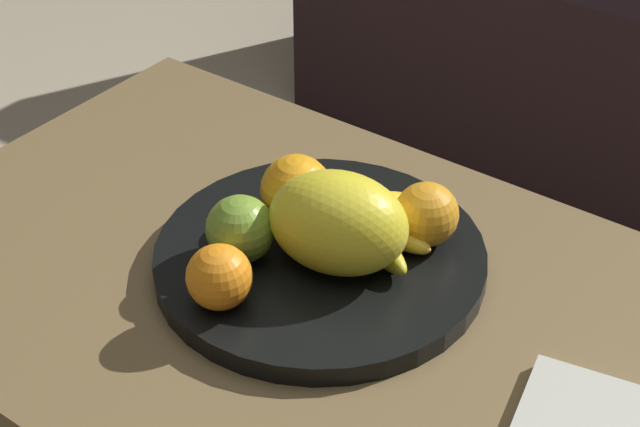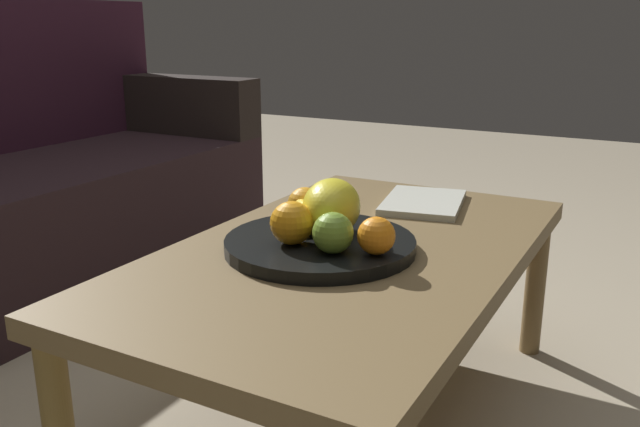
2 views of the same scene
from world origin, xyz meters
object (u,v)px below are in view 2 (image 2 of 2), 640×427
(fruit_bowl, at_px, (320,244))
(melon_large_front, at_px, (331,207))
(orange_front, at_px, (292,223))
(banana_bunch, at_px, (309,218))
(coffee_table, at_px, (350,266))
(apple_front, at_px, (333,233))
(couch, at_px, (0,197))
(magazine, at_px, (423,202))
(orange_right, at_px, (376,236))
(orange_left, at_px, (305,204))

(fruit_bowl, distance_m, melon_large_front, 0.08)
(orange_front, bearing_deg, banana_bunch, 7.86)
(coffee_table, distance_m, apple_front, 0.16)
(fruit_bowl, relative_size, banana_bunch, 2.34)
(couch, relative_size, fruit_bowl, 4.57)
(coffee_table, relative_size, orange_front, 13.20)
(banana_bunch, bearing_deg, couch, 82.83)
(apple_front, xyz_separation_m, magazine, (0.47, -0.00, -0.05))
(fruit_bowl, xyz_separation_m, orange_right, (-0.03, -0.13, 0.05))
(banana_bunch, bearing_deg, melon_large_front, -91.93)
(fruit_bowl, relative_size, magazine, 1.49)
(melon_large_front, bearing_deg, apple_front, -150.65)
(apple_front, bearing_deg, orange_front, 85.56)
(orange_left, distance_m, banana_bunch, 0.07)
(melon_large_front, xyz_separation_m, orange_front, (-0.09, 0.04, -0.01))
(coffee_table, height_order, melon_large_front, melon_large_front)
(orange_right, bearing_deg, orange_front, 98.61)
(orange_front, distance_m, orange_left, 0.15)
(orange_left, xyz_separation_m, magazine, (0.32, -0.15, -0.05))
(orange_right, bearing_deg, coffee_table, 48.43)
(orange_left, bearing_deg, coffee_table, -105.28)
(orange_left, relative_size, apple_front, 0.96)
(coffee_table, distance_m, magazine, 0.36)
(apple_front, relative_size, magazine, 0.30)
(couch, height_order, fruit_bowl, couch)
(couch, height_order, orange_front, couch)
(orange_right, distance_m, magazine, 0.45)
(orange_front, xyz_separation_m, apple_front, (-0.01, -0.09, -0.00))
(orange_front, distance_m, magazine, 0.48)
(orange_left, height_order, magazine, orange_left)
(orange_left, relative_size, magazine, 0.29)
(couch, bearing_deg, apple_front, -100.71)
(apple_front, bearing_deg, orange_right, -66.08)
(couch, distance_m, banana_bunch, 1.20)
(orange_right, relative_size, apple_front, 0.91)
(orange_left, distance_m, apple_front, 0.21)
(orange_left, height_order, apple_front, apple_front)
(orange_front, xyz_separation_m, magazine, (0.46, -0.09, -0.06))
(coffee_table, relative_size, orange_right, 15.71)
(apple_front, bearing_deg, banana_bunch, 47.50)
(coffee_table, relative_size, apple_front, 14.38)
(orange_front, relative_size, orange_left, 1.13)
(coffee_table, xyz_separation_m, orange_right, (-0.08, -0.09, 0.10))
(apple_front, distance_m, magazine, 0.47)
(orange_right, bearing_deg, fruit_bowl, 76.92)
(orange_right, bearing_deg, apple_front, 113.92)
(magazine, bearing_deg, fruit_bowl, 160.12)
(coffee_table, bearing_deg, orange_left, 74.72)
(orange_front, height_order, apple_front, orange_front)
(magazine, bearing_deg, melon_large_front, 160.74)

